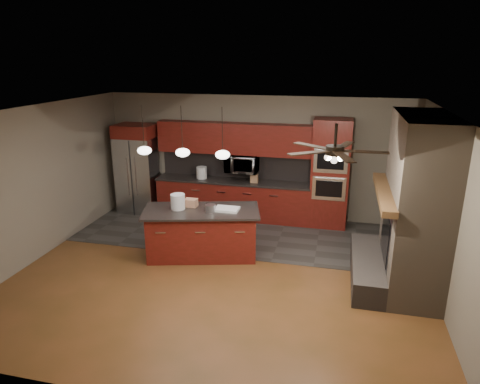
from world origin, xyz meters
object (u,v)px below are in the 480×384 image
(paint_tray, at_px, (227,209))
(microwave, at_px, (242,163))
(kitchen_island, at_px, (202,233))
(refrigerator, at_px, (138,169))
(oven_tower, at_px, (330,174))
(paint_can, at_px, (211,208))
(cardboard_box, at_px, (191,203))
(counter_box, at_px, (254,178))
(counter_bucket, at_px, (202,173))
(white_bucket, at_px, (178,202))

(paint_tray, bearing_deg, microwave, 95.31)
(kitchen_island, bearing_deg, refrigerator, 123.35)
(oven_tower, distance_m, refrigerator, 4.49)
(paint_can, height_order, cardboard_box, cardboard_box)
(cardboard_box, relative_size, counter_box, 1.28)
(counter_bucket, bearing_deg, kitchen_island, -72.09)
(counter_box, bearing_deg, refrigerator, 178.49)
(paint_can, height_order, counter_bucket, counter_bucket)
(microwave, xyz_separation_m, white_bucket, (-0.70, -2.20, -0.24))
(cardboard_box, bearing_deg, refrigerator, 137.11)
(microwave, relative_size, paint_can, 3.83)
(white_bucket, height_order, paint_can, white_bucket)
(kitchen_island, relative_size, counter_box, 12.52)
(refrigerator, bearing_deg, paint_can, -40.10)
(kitchen_island, relative_size, counter_bucket, 8.38)
(paint_tray, bearing_deg, paint_can, -156.08)
(oven_tower, distance_m, cardboard_box, 3.17)
(kitchen_island, xyz_separation_m, paint_tray, (0.47, 0.09, 0.48))
(kitchen_island, xyz_separation_m, paint_can, (0.19, -0.03, 0.52))
(kitchen_island, height_order, paint_tray, paint_tray)
(counter_bucket, bearing_deg, oven_tower, -0.15)
(oven_tower, height_order, white_bucket, oven_tower)
(white_bucket, height_order, cardboard_box, white_bucket)
(counter_box, bearing_deg, counter_bucket, 175.59)
(kitchen_island, xyz_separation_m, counter_bucket, (-0.68, 2.10, 0.57))
(cardboard_box, xyz_separation_m, counter_box, (0.83, 1.92, -0.00))
(cardboard_box, distance_m, counter_bucket, 2.01)
(cardboard_box, xyz_separation_m, counter_bucket, (-0.43, 1.97, 0.04))
(paint_can, bearing_deg, counter_box, 79.36)
(oven_tower, relative_size, paint_tray, 5.44)
(microwave, height_order, cardboard_box, microwave)
(counter_bucket, relative_size, counter_box, 1.49)
(kitchen_island, height_order, counter_box, counter_box)
(paint_can, bearing_deg, cardboard_box, 159.07)
(microwave, height_order, counter_box, microwave)
(kitchen_island, bearing_deg, oven_tower, 28.31)
(white_bucket, height_order, counter_bucket, white_bucket)
(paint_can, xyz_separation_m, cardboard_box, (-0.44, 0.17, 0.01))
(cardboard_box, bearing_deg, counter_box, 67.03)
(refrigerator, xyz_separation_m, white_bucket, (1.81, -2.06, 0.00))
(paint_tray, relative_size, counter_bucket, 1.59)
(oven_tower, height_order, kitchen_island, oven_tower)
(counter_bucket, xyz_separation_m, counter_box, (1.26, -0.05, -0.05))
(microwave, height_order, counter_bucket, microwave)
(paint_tray, relative_size, cardboard_box, 1.87)
(paint_tray, bearing_deg, cardboard_box, 176.35)
(counter_bucket, bearing_deg, paint_can, -67.83)
(refrigerator, distance_m, paint_tray, 3.33)
(paint_can, distance_m, paint_tray, 0.31)
(oven_tower, bearing_deg, counter_box, -178.53)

